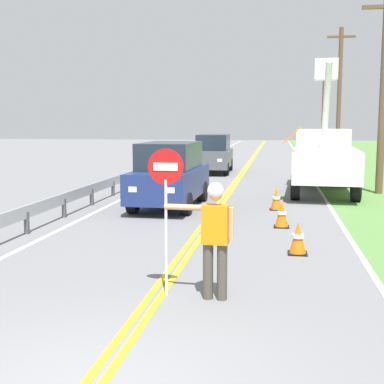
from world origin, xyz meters
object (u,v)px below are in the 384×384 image
Objects in this scene: flagger_worker at (215,233)px; traffic_cone_lead at (298,238)px; utility_pole_near at (383,89)px; traffic_cone_mid at (282,215)px; oncoming_suv_nearest at (170,175)px; oncoming_suv_second at (213,153)px; utility_pole_mid at (339,94)px; utility_pole_far at (323,105)px; stop_sign_paddle at (166,189)px; utility_bucket_truck at (324,156)px; traffic_cone_tail at (276,199)px.

flagger_worker is 2.61× the size of traffic_cone_lead.
traffic_cone_mid is (-3.78, -7.28, -3.64)m from utility_pole_near.
traffic_cone_lead is (-3.47, -10.08, -3.64)m from utility_pole_near.
flagger_worker is 0.39× the size of oncoming_suv_nearest.
oncoming_suv_second is 11.17m from utility_pole_mid.
utility_pole_far is at bearing 71.08° from oncoming_suv_second.
oncoming_suv_nearest is at bearing -148.67° from utility_pole_near.
stop_sign_paddle is 3.95m from traffic_cone_lead.
flagger_worker is at bearing -101.65° from utility_bucket_truck.
traffic_cone_lead is (3.90, -17.53, -0.72)m from oncoming_suv_second.
oncoming_suv_second is at bearing 94.86° from stop_sign_paddle.
traffic_cone_tail is at bearing -0.75° from oncoming_suv_nearest.
utility_pole_far reaches higher than flagger_worker.
oncoming_suv_nearest is (-1.72, 8.62, -0.65)m from stop_sign_paddle.
utility_pole_far is 34.88m from traffic_cone_tail.
oncoming_suv_nearest reaches higher than traffic_cone_tail.
utility_pole_far is at bearing 77.43° from oncoming_suv_nearest.
traffic_cone_tail is at bearing -101.54° from utility_pole_mid.
utility_pole_mid reaches higher than traffic_cone_lead.
utility_bucket_truck is at bearing 69.10° from traffic_cone_tail.
traffic_cone_lead and traffic_cone_tail have the same top height.
traffic_cone_lead is at bearing -98.01° from utility_pole_mid.
stop_sign_paddle is 43.44m from utility_pole_far.
utility_pole_near is 10.86× the size of traffic_cone_tail.
stop_sign_paddle is 8.81m from oncoming_suv_nearest.
stop_sign_paddle reaches higher than traffic_cone_mid.
utility_pole_mid is at bearing 81.68° from utility_bucket_truck.
utility_pole_near is at bearing 31.33° from oncoming_suv_nearest.
traffic_cone_tail is (-4.24, -34.38, -4.12)m from utility_pole_far.
utility_pole_mid is at bearing 80.09° from flagger_worker.
utility_pole_mid is 23.00m from traffic_cone_mid.
utility_pole_mid reaches higher than oncoming_suv_second.
utility_pole_near is 15.00m from utility_pole_mid.
utility_pole_mid reaches higher than utility_bucket_truck.
utility_pole_near is at bearing -90.22° from utility_pole_mid.
stop_sign_paddle is 3.33× the size of traffic_cone_tail.
utility_pole_far is 12.20× the size of traffic_cone_lead.
utility_bucket_truck is 9.88× the size of traffic_cone_tail.
stop_sign_paddle is at bearing -101.22° from traffic_cone_tail.
flagger_worker reaches higher than traffic_cone_tail.
utility_bucket_truck reaches higher than stop_sign_paddle.
oncoming_suv_second is (-0.03, 11.92, 0.00)m from oncoming_suv_nearest.
utility_pole_far is 37.60m from traffic_cone_mid.
traffic_cone_lead is at bearing 65.56° from flagger_worker.
oncoming_suv_nearest is at bearing -137.85° from utility_bucket_truck.
utility_bucket_truck is at bearing 82.43° from traffic_cone_lead.
oncoming_suv_nearest is at bearing 101.26° from stop_sign_paddle.
traffic_cone_tail is at bearing 83.82° from flagger_worker.
utility_bucket_truck is (3.53, 13.37, -0.30)m from stop_sign_paddle.
utility_bucket_truck reaches higher than traffic_cone_tail.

